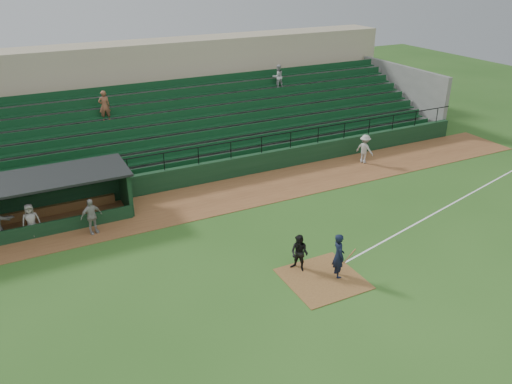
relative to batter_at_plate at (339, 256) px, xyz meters
name	(u,v)px	position (x,y,z in m)	size (l,w,h in m)	color
ground	(310,267)	(-0.65, 1.07, -0.97)	(90.00, 90.00, 0.00)	#2A561B
warning_track	(231,194)	(-0.65, 9.07, -0.95)	(40.00, 4.00, 0.03)	brown
home_plate_dirt	(323,279)	(-0.65, 0.07, -0.95)	(3.00, 3.00, 0.03)	brown
foul_line	(431,215)	(7.35, 2.27, -0.96)	(18.00, 0.09, 0.01)	white
stadium_structure	(178,115)	(-0.65, 17.53, 1.33)	(38.00, 13.08, 6.40)	black
dugout	(34,196)	(-10.40, 10.63, 0.36)	(8.90, 3.20, 2.42)	black
batter_at_plate	(339,256)	(0.00, 0.00, 0.00)	(1.10, 0.79, 1.94)	black
umpire	(299,253)	(-1.18, 1.08, -0.16)	(0.79, 0.61, 1.62)	black
runner	(365,149)	(8.76, 9.59, -0.02)	(1.18, 0.68, 1.83)	#ACA7A1
dugout_player_a	(91,216)	(-8.21, 8.09, -0.06)	(1.03, 0.43, 1.75)	#A19C97
dugout_player_b	(31,220)	(-10.75, 9.02, -0.11)	(0.81, 0.53, 1.65)	gray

